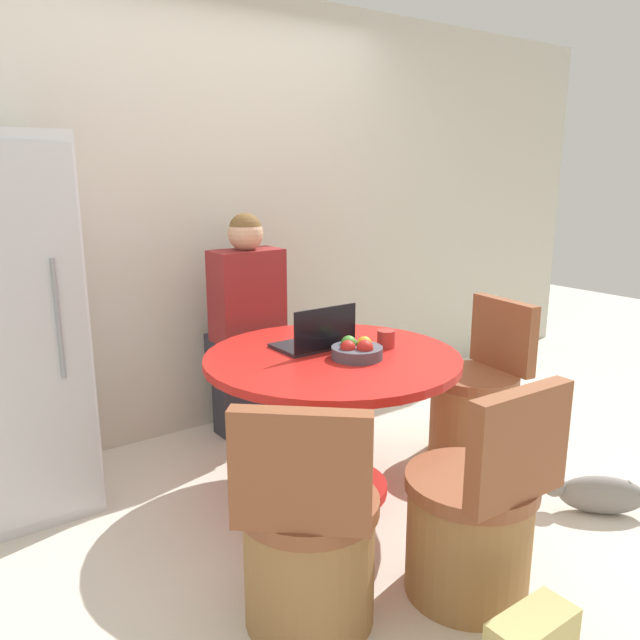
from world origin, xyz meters
TOP-DOWN VIEW (x-y plane):
  - ground_plane at (0.00, 0.00)m, footprint 12.00×12.00m
  - wall_back at (0.00, 1.40)m, footprint 7.00×0.06m
  - dining_table at (0.05, 0.22)m, footprint 1.23×1.23m
  - chair_near_camera at (0.01, -0.70)m, footprint 0.49×0.49m
  - chair_near_left_corner at (-0.58, -0.46)m, footprint 0.57×0.57m
  - chair_right_side at (0.96, 0.10)m, footprint 0.51×0.50m
  - person_seated at (0.04, 1.06)m, footprint 0.40×0.37m
  - laptop at (0.04, 0.36)m, footprint 0.36×0.25m
  - fruit_bowl at (0.10, 0.11)m, footprint 0.24×0.24m
  - coffee_cup at (0.34, 0.16)m, footprint 0.09×0.09m
  - cat at (0.94, -0.67)m, footprint 0.41×0.40m

SIDE VIEW (x-z plane):
  - ground_plane at x=0.00m, z-range 0.00..0.00m
  - cat at x=0.94m, z-range 0.00..0.19m
  - chair_near_camera at x=0.01m, z-range -0.15..0.73m
  - chair_near_left_corner at x=-0.58m, z-range -0.15..0.73m
  - chair_right_side at x=0.96m, z-range -0.15..0.73m
  - dining_table at x=0.05m, z-range 0.17..0.89m
  - person_seated at x=0.04m, z-range 0.06..1.41m
  - fruit_bowl at x=0.10m, z-range 0.71..0.81m
  - coffee_cup at x=0.34m, z-range 0.72..0.81m
  - laptop at x=0.04m, z-range 0.65..0.88m
  - wall_back at x=0.00m, z-range 0.00..2.60m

